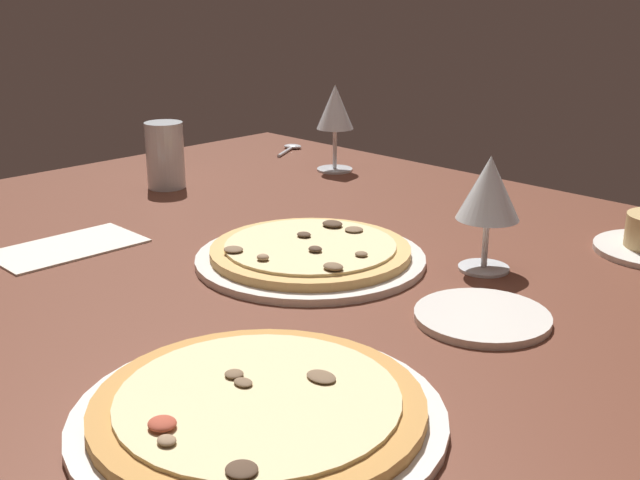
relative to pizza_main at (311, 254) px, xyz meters
The scene contains 9 objects.
dining_table 4.18cm from the pizza_main, 64.87° to the left, with size 150.00×110.00×4.00cm, color brown.
pizza_main is the anchor object (origin of this frame).
pizza_side 40.49cm from the pizza_main, 50.64° to the right, with size 32.38×32.38×3.38cm.
wine_glass_far 54.09cm from the pizza_main, 130.52° to the left, with size 7.14×7.14×16.72cm.
wine_glass_near 24.62cm from the pizza_main, 38.20° to the left, with size 8.10×8.10×15.12cm.
water_glass 47.84cm from the pizza_main, 168.67° to the left, with size 6.78×6.78×11.83cm.
side_plate 27.06cm from the pizza_main, ahead, with size 15.16×15.16×0.90cm, color silver.
paper_menu 34.73cm from the pizza_main, 144.59° to the right, with size 11.48×20.24×0.30cm, color silver.
spoon 72.38cm from the pizza_main, 139.11° to the left, with size 7.33×10.77×1.00cm.
Camera 1 is at (70.82, -72.56, 40.57)cm, focal length 44.90 mm.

